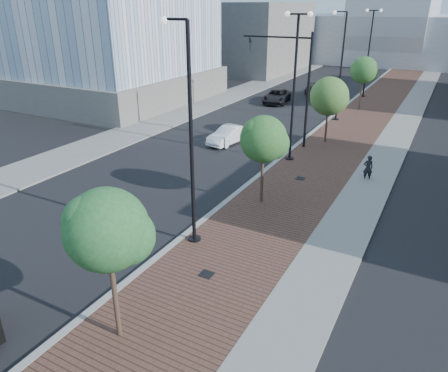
% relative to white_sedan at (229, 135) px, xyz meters
% --- Properties ---
extents(sidewalk, '(7.00, 140.00, 0.12)m').
position_rel_white_sedan_xyz_m(sidewalk, '(8.25, 16.54, -0.59)').
color(sidewalk, '#4C2D23').
rests_on(sidewalk, ground).
extents(concrete_strip, '(2.40, 140.00, 0.13)m').
position_rel_white_sedan_xyz_m(concrete_strip, '(10.95, 16.54, -0.58)').
color(concrete_strip, slate).
rests_on(concrete_strip, ground).
extents(curb, '(0.30, 140.00, 0.14)m').
position_rel_white_sedan_xyz_m(curb, '(4.75, 16.54, -0.58)').
color(curb, gray).
rests_on(curb, ground).
extents(west_sidewalk, '(4.00, 140.00, 0.12)m').
position_rel_white_sedan_xyz_m(west_sidewalk, '(-8.25, 16.54, -0.59)').
color(west_sidewalk, slate).
rests_on(west_sidewalk, ground).
extents(white_sedan, '(2.04, 4.12, 1.30)m').
position_rel_white_sedan_xyz_m(white_sedan, '(0.00, 0.00, 0.00)').
color(white_sedan, white).
rests_on(white_sedan, ground).
extents(dark_car_mid, '(2.98, 5.22, 1.37)m').
position_rel_white_sedan_xyz_m(dark_car_mid, '(-2.18, 15.17, 0.04)').
color(dark_car_mid, black).
rests_on(dark_car_mid, ground).
extents(dark_car_far, '(3.49, 4.76, 1.28)m').
position_rel_white_sedan_xyz_m(dark_car_far, '(0.41, 20.00, -0.01)').
color(dark_car_far, black).
rests_on(dark_car_far, ground).
extents(pedestrian, '(0.67, 0.57, 1.55)m').
position_rel_white_sedan_xyz_m(pedestrian, '(10.61, -2.58, 0.13)').
color(pedestrian, black).
rests_on(pedestrian, ground).
extents(streetlight_1, '(1.44, 0.56, 9.21)m').
position_rel_white_sedan_xyz_m(streetlight_1, '(5.24, -13.46, 3.69)').
color(streetlight_1, black).
rests_on(streetlight_1, ground).
extents(streetlight_2, '(1.72, 0.56, 9.28)m').
position_rel_white_sedan_xyz_m(streetlight_2, '(5.35, -1.46, 4.17)').
color(streetlight_2, black).
rests_on(streetlight_2, ground).
extents(streetlight_3, '(1.44, 0.56, 9.21)m').
position_rel_white_sedan_xyz_m(streetlight_3, '(5.24, 10.54, 3.69)').
color(streetlight_3, black).
rests_on(streetlight_3, ground).
extents(streetlight_4, '(1.72, 0.56, 9.28)m').
position_rel_white_sedan_xyz_m(streetlight_4, '(5.35, 22.54, 4.17)').
color(streetlight_4, black).
rests_on(streetlight_4, ground).
extents(traffic_mast, '(5.09, 0.20, 8.00)m').
position_rel_white_sedan_xyz_m(traffic_mast, '(4.45, 1.54, 4.33)').
color(traffic_mast, black).
rests_on(traffic_mast, ground).
extents(tree_0, '(2.45, 2.41, 5.04)m').
position_rel_white_sedan_xyz_m(tree_0, '(6.40, -19.44, 3.17)').
color(tree_0, '#382619').
rests_on(tree_0, ground).
extents(tree_1, '(2.40, 2.36, 4.69)m').
position_rel_white_sedan_xyz_m(tree_1, '(6.40, -8.44, 2.85)').
color(tree_1, '#382619').
rests_on(tree_1, ground).
extents(tree_2, '(2.79, 2.79, 4.92)m').
position_rel_white_sedan_xyz_m(tree_2, '(6.40, 3.56, 2.86)').
color(tree_2, '#382619').
rests_on(tree_2, ground).
extents(tree_3, '(2.55, 2.53, 5.20)m').
position_rel_white_sedan_xyz_m(tree_3, '(6.40, 15.56, 3.27)').
color(tree_3, '#382619').
rests_on(tree_3, ground).
extents(tower_podium, '(19.00, 19.00, 3.00)m').
position_rel_white_sedan_xyz_m(tower_podium, '(-19.25, 8.54, 0.85)').
color(tower_podium, '#645F5A').
rests_on(tower_podium, ground).
extents(convention_center, '(50.00, 30.00, 50.00)m').
position_rel_white_sedan_xyz_m(convention_center, '(2.75, 61.54, 5.36)').
color(convention_center, '#9DA2A7').
rests_on(convention_center, ground).
extents(commercial_block_nw, '(14.00, 20.00, 10.00)m').
position_rel_white_sedan_xyz_m(commercial_block_nw, '(-15.25, 36.54, 4.35)').
color(commercial_block_nw, '#65605B').
rests_on(commercial_block_nw, ground).
extents(utility_cover_1, '(0.50, 0.50, 0.02)m').
position_rel_white_sedan_xyz_m(utility_cover_1, '(7.15, -15.46, -0.52)').
color(utility_cover_1, black).
rests_on(utility_cover_1, sidewalk).
extents(utility_cover_2, '(0.50, 0.50, 0.02)m').
position_rel_white_sedan_xyz_m(utility_cover_2, '(7.15, -4.46, -0.52)').
color(utility_cover_2, black).
rests_on(utility_cover_2, sidewalk).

